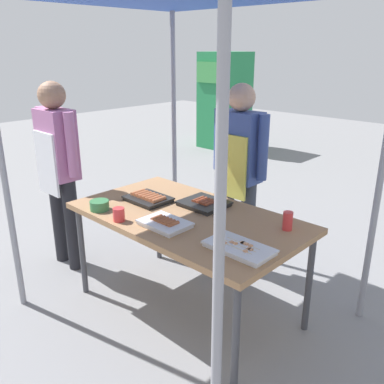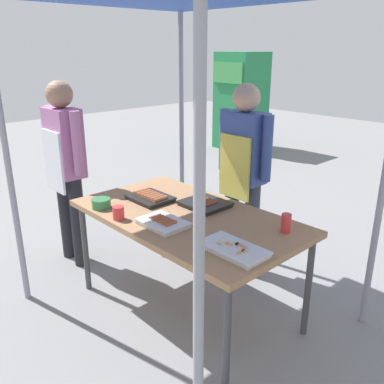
{
  "view_description": "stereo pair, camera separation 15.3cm",
  "coord_description": "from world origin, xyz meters",
  "views": [
    {
      "loc": [
        1.82,
        -1.86,
        1.82
      ],
      "look_at": [
        0.0,
        0.05,
        0.9
      ],
      "focal_mm": 38.73,
      "sensor_mm": 36.0,
      "label": 1
    },
    {
      "loc": [
        1.93,
        -1.75,
        1.82
      ],
      "look_at": [
        0.0,
        0.05,
        0.9
      ],
      "focal_mm": 38.73,
      "sensor_mm": 36.0,
      "label": 2
    }
  ],
  "objects": [
    {
      "name": "drink_cup_near_edge",
      "position": [
        -0.25,
        -0.38,
        0.79
      ],
      "size": [
        0.08,
        0.08,
        0.09
      ],
      "primitive_type": "cylinder",
      "color": "red",
      "rests_on": "stall_table"
    },
    {
      "name": "drink_cup_by_wok",
      "position": [
        0.62,
        0.26,
        0.81
      ],
      "size": [
        0.06,
        0.06,
        0.12
      ],
      "primitive_type": "cylinder",
      "color": "red",
      "rests_on": "stall_table"
    },
    {
      "name": "neighbor_stall_left",
      "position": [
        -3.19,
        4.27,
        0.88
      ],
      "size": [
        0.75,
        0.78,
        1.75
      ],
      "color": "#237F47",
      "rests_on": "ground"
    },
    {
      "name": "stall_table",
      "position": [
        0.0,
        0.0,
        0.7
      ],
      "size": [
        1.6,
        0.9,
        0.75
      ],
      "color": "#9E724C",
      "rests_on": "ground"
    },
    {
      "name": "tray_pork_links",
      "position": [
        0.03,
        -0.23,
        0.77
      ],
      "size": [
        0.32,
        0.23,
        0.05
      ],
      "color": "silver",
      "rests_on": "stall_table"
    },
    {
      "name": "tray_grilled_sausages",
      "position": [
        -0.39,
        -0.01,
        0.77
      ],
      "size": [
        0.32,
        0.25,
        0.06
      ],
      "color": "black",
      "rests_on": "stall_table"
    },
    {
      "name": "customer_nearby",
      "position": [
        -1.24,
        -0.24,
        0.93
      ],
      "size": [
        0.52,
        0.23,
        1.58
      ],
      "color": "black",
      "rests_on": "ground"
    },
    {
      "name": "vendor_woman",
      "position": [
        -0.13,
        0.74,
        0.93
      ],
      "size": [
        0.52,
        0.23,
        1.57
      ],
      "rotation": [
        0.0,
        0.0,
        3.14
      ],
      "color": "#333842",
      "rests_on": "ground"
    },
    {
      "name": "tray_spring_rolls",
      "position": [
        -0.03,
        0.2,
        0.77
      ],
      "size": [
        0.31,
        0.28,
        0.05
      ],
      "color": "black",
      "rests_on": "stall_table"
    },
    {
      "name": "stall_canopy",
      "position": [
        0.0,
        0.0,
        2.07
      ],
      "size": [
        2.1,
        1.8,
        2.18
      ],
      "color": "gray",
      "rests_on": "ground"
    },
    {
      "name": "tray_meat_skewers",
      "position": [
        0.58,
        -0.17,
        0.77
      ],
      "size": [
        0.39,
        0.21,
        0.04
      ],
      "color": "silver",
      "rests_on": "stall_table"
    },
    {
      "name": "ground_plane",
      "position": [
        0.0,
        0.0,
        0.0
      ],
      "size": [
        18.0,
        18.0,
        0.0
      ],
      "primitive_type": "plane",
      "color": "slate"
    },
    {
      "name": "condiment_bowl",
      "position": [
        -0.5,
        -0.36,
        0.78
      ],
      "size": [
        0.13,
        0.13,
        0.07
      ],
      "primitive_type": "cylinder",
      "color": "#33723F",
      "rests_on": "stall_table"
    }
  ]
}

